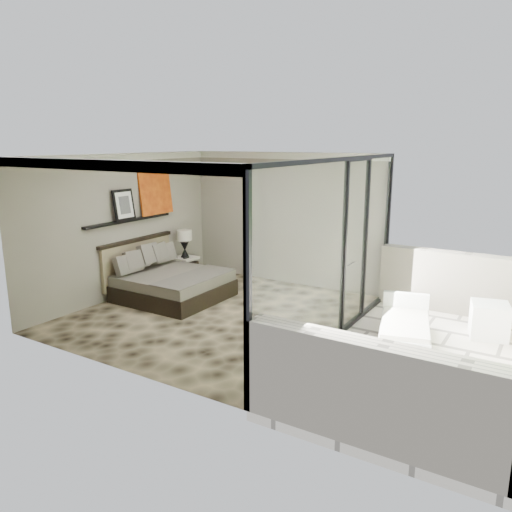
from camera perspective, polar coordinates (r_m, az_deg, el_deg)
The scene contains 14 objects.
floor at distance 9.04m, azimuth -4.49°, elevation -6.60°, with size 5.00×5.00×0.00m, color black.
ceiling at distance 8.52m, azimuth -4.83°, elevation 11.38°, with size 4.50×5.00×0.02m, color silver.
back_wall at distance 10.74m, azimuth 3.26°, elevation 4.29°, with size 4.50×0.02×2.80m, color gray.
left_wall at distance 10.14m, azimuth -14.92°, elevation 3.35°, with size 0.02×5.00×2.80m, color gray.
glass_wall at distance 7.58m, azimuth 9.19°, elevation 0.44°, with size 0.08×5.00×2.80m, color white.
terrace_slab at distance 7.62m, azimuth 19.44°, elevation -11.67°, with size 3.00×5.00×0.12m, color beige.
picture_ledge at distance 10.15m, azimuth -14.31°, elevation 3.96°, with size 0.12×2.20×0.05m, color black.
bed at distance 9.97m, azimuth -9.87°, elevation -2.96°, with size 1.92×1.86×1.06m.
nightstand at distance 11.22m, azimuth -8.07°, elevation -1.54°, with size 0.47×0.47×0.47m, color black.
table_lamp at distance 11.07m, azimuth -8.18°, elevation 1.85°, with size 0.33×0.33×0.61m.
abstract_canvas at distance 10.67m, azimuth -11.40°, elevation 7.11°, with size 0.04×0.90×0.90m, color #C15D10.
framed_print at distance 9.98m, azimuth -14.87°, elevation 5.66°, with size 0.03×0.50×0.60m, color black.
ottoman at distance 8.73m, azimuth 25.10°, elevation -6.66°, with size 0.55×0.55×0.55m, color silver.
lounger at distance 8.16m, azimuth 16.62°, elevation -7.98°, with size 1.08×1.60×0.57m.
Camera 1 is at (5.07, -6.84, 3.03)m, focal length 35.00 mm.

